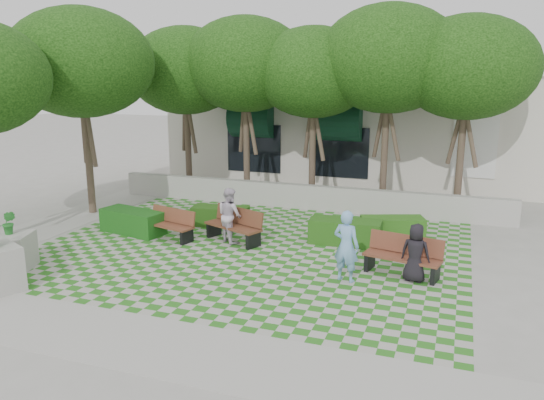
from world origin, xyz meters
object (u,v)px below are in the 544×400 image
at_px(bench_east, 403,257).
at_px(planter_back, 12,250).
at_px(person_white, 230,215).
at_px(hedge_east, 392,228).
at_px(bench_mid, 235,226).
at_px(person_dark, 415,253).
at_px(person_blue, 346,246).
at_px(hedge_midright, 345,232).
at_px(hedge_west, 133,221).
at_px(hedge_midleft, 220,216).
at_px(bench_west, 169,224).

xyz_separation_m(bench_east, planter_back, (-9.52, -2.97, 0.04)).
relative_size(bench_east, person_white, 1.20).
bearing_deg(hedge_east, bench_mid, -156.47).
relative_size(hedge_east, person_dark, 1.30).
relative_size(bench_mid, hedge_east, 1.07).
xyz_separation_m(bench_east, person_white, (-5.18, 1.02, 0.35)).
bearing_deg(hedge_east, person_blue, -99.12).
xyz_separation_m(hedge_midright, person_dark, (2.20, -2.33, 0.36)).
xyz_separation_m(hedge_midright, hedge_west, (-6.58, -1.17, 0.00)).
height_order(person_dark, person_white, person_white).
xyz_separation_m(hedge_midleft, hedge_west, (-2.27, -1.67, 0.05)).
height_order(hedge_east, person_white, person_white).
height_order(bench_east, hedge_midleft, bench_east).
bearing_deg(hedge_midleft, person_white, -55.58).
bearing_deg(hedge_west, person_white, 3.42).
xyz_separation_m(bench_east, hedge_midleft, (-6.19, 2.49, -0.15)).
bearing_deg(person_dark, hedge_west, 0.79).
distance_m(person_dark, person_white, 5.66).
bearing_deg(hedge_west, bench_west, -5.29).
distance_m(hedge_midleft, person_white, 1.86).
relative_size(person_blue, person_white, 1.07).
relative_size(person_blue, person_dark, 1.23).
relative_size(hedge_west, person_blue, 1.19).
bearing_deg(person_white, hedge_midleft, -21.64).
distance_m(bench_mid, person_dark, 5.57).
bearing_deg(hedge_east, hedge_midleft, -174.51).
xyz_separation_m(hedge_midright, person_white, (-3.30, -0.98, 0.46)).
bearing_deg(person_white, hedge_east, -122.24).
height_order(hedge_midright, person_blue, person_blue).
bearing_deg(person_dark, hedge_midleft, -15.19).
height_order(planter_back, person_dark, planter_back).
bearing_deg(hedge_midleft, hedge_west, -143.69).
relative_size(hedge_midleft, hedge_west, 0.88).
relative_size(hedge_east, person_white, 1.14).
bearing_deg(hedge_midright, bench_west, -165.89).
xyz_separation_m(hedge_east, person_white, (-4.55, -2.01, 0.50)).
bearing_deg(hedge_west, hedge_east, 15.72).
distance_m(bench_mid, bench_west, 2.04).
xyz_separation_m(hedge_midleft, person_white, (1.01, -1.47, 0.50)).
xyz_separation_m(person_blue, person_dark, (1.58, 0.54, -0.17)).
relative_size(bench_west, planter_back, 1.19).
height_order(hedge_midleft, hedge_west, hedge_west).
bearing_deg(person_dark, bench_east, -38.56).
height_order(bench_mid, hedge_midright, bench_mid).
distance_m(bench_east, bench_west, 7.10).
height_order(bench_west, hedge_midright, bench_west).
distance_m(bench_mid, person_white, 0.37).
relative_size(bench_mid, hedge_midleft, 1.09).
bearing_deg(person_dark, planter_back, 23.32).
distance_m(bench_west, hedge_midright, 5.34).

